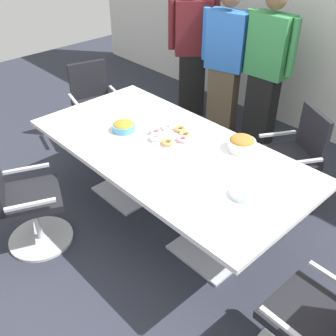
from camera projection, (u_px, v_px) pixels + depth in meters
ground_plane at (168, 217)px, 3.68m from camera, size 10.00×10.00×0.01m
back_wall at (333, 14)px, 4.23m from camera, size 8.00×0.10×2.80m
conference_table at (168, 161)px, 3.32m from camera, size 2.40×1.20×0.75m
office_chair_0 at (95, 108)px, 4.61m from camera, size 0.66×0.66×0.91m
office_chair_1 at (26, 204)px, 3.19m from camera, size 0.71×0.71×0.91m
office_chair_2 at (317, 329)px, 2.28m from camera, size 0.55×0.55×0.91m
office_chair_3 at (292, 163)px, 3.69m from camera, size 0.74×0.74×0.91m
person_standing_0 at (193, 48)px, 4.93m from camera, size 0.47×0.51×1.70m
person_standing_1 at (225, 62)px, 4.53m from camera, size 0.61×0.33×1.68m
person_standing_2 at (266, 69)px, 4.30m from camera, size 0.61×0.25×1.73m
snack_bowl_pretzels at (242, 143)px, 3.20m from camera, size 0.23×0.23×0.12m
snack_bowl_chips_orange at (124, 126)px, 3.46m from camera, size 0.20×0.20×0.09m
donut_platter at (170, 135)px, 3.38m from camera, size 0.36×0.36×0.04m
plate_stack at (243, 194)px, 2.72m from camera, size 0.18×0.18×0.04m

